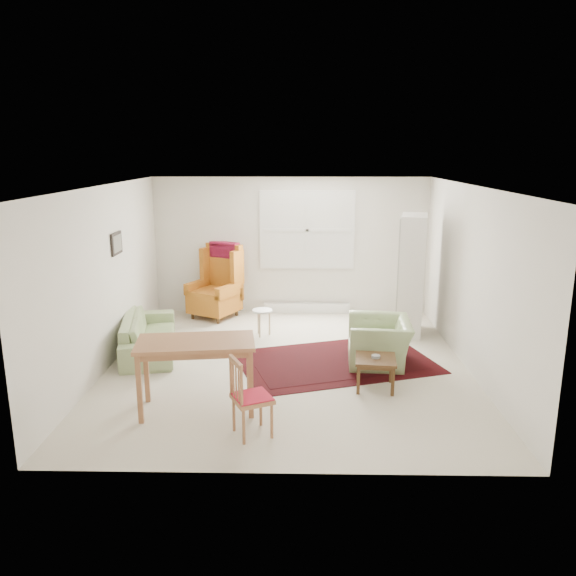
{
  "coord_description": "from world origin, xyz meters",
  "views": [
    {
      "loc": [
        0.16,
        -7.45,
        2.94
      ],
      "look_at": [
        0.0,
        0.3,
        1.05
      ],
      "focal_mm": 35.0,
      "sensor_mm": 36.0,
      "label": 1
    }
  ],
  "objects_px": {
    "wingback_chair": "(214,281)",
    "coffee_table": "(375,373)",
    "desk": "(197,375)",
    "stool": "(263,322)",
    "cabinet": "(412,275)",
    "desk_chair": "(252,396)",
    "sofa": "(148,327)",
    "armchair": "(379,337)"
  },
  "relations": [
    {
      "from": "armchair",
      "to": "wingback_chair",
      "type": "bearing_deg",
      "value": -125.77
    },
    {
      "from": "desk_chair",
      "to": "wingback_chair",
      "type": "bearing_deg",
      "value": -11.86
    },
    {
      "from": "wingback_chair",
      "to": "desk_chair",
      "type": "height_order",
      "value": "wingback_chair"
    },
    {
      "from": "wingback_chair",
      "to": "cabinet",
      "type": "relative_size",
      "value": 0.68
    },
    {
      "from": "sofa",
      "to": "desk_chair",
      "type": "distance_m",
      "value": 3.1
    },
    {
      "from": "wingback_chair",
      "to": "stool",
      "type": "xyz_separation_m",
      "value": [
        0.94,
        -1.01,
        -0.45
      ]
    },
    {
      "from": "wingback_chair",
      "to": "cabinet",
      "type": "height_order",
      "value": "cabinet"
    },
    {
      "from": "cabinet",
      "to": "desk",
      "type": "xyz_separation_m",
      "value": [
        -3.01,
        -2.93,
        -0.56
      ]
    },
    {
      "from": "sofa",
      "to": "desk",
      "type": "bearing_deg",
      "value": -162.62
    },
    {
      "from": "wingback_chair",
      "to": "desk_chair",
      "type": "relative_size",
      "value": 1.53
    },
    {
      "from": "armchair",
      "to": "coffee_table",
      "type": "relative_size",
      "value": 1.94
    },
    {
      "from": "cabinet",
      "to": "coffee_table",
      "type": "bearing_deg",
      "value": -98.15
    },
    {
      "from": "sofa",
      "to": "stool",
      "type": "distance_m",
      "value": 1.84
    },
    {
      "from": "cabinet",
      "to": "sofa",
      "type": "bearing_deg",
      "value": -153.92
    },
    {
      "from": "coffee_table",
      "to": "desk_chair",
      "type": "bearing_deg",
      "value": -139.61
    },
    {
      "from": "sofa",
      "to": "cabinet",
      "type": "distance_m",
      "value": 4.25
    },
    {
      "from": "sofa",
      "to": "desk_chair",
      "type": "height_order",
      "value": "desk_chair"
    },
    {
      "from": "desk",
      "to": "desk_chair",
      "type": "distance_m",
      "value": 0.91
    },
    {
      "from": "sofa",
      "to": "stool",
      "type": "relative_size",
      "value": 4.24
    },
    {
      "from": "sofa",
      "to": "coffee_table",
      "type": "relative_size",
      "value": 3.71
    },
    {
      "from": "armchair",
      "to": "cabinet",
      "type": "bearing_deg",
      "value": 157.22
    },
    {
      "from": "wingback_chair",
      "to": "coffee_table",
      "type": "xyz_separation_m",
      "value": [
        2.51,
        -3.1,
        -0.46
      ]
    },
    {
      "from": "coffee_table",
      "to": "armchair",
      "type": "bearing_deg",
      "value": 79.21
    },
    {
      "from": "sofa",
      "to": "desk",
      "type": "distance_m",
      "value": 2.23
    },
    {
      "from": "sofa",
      "to": "stool",
      "type": "bearing_deg",
      "value": -76.33
    },
    {
      "from": "cabinet",
      "to": "desk_chair",
      "type": "bearing_deg",
      "value": -110.83
    },
    {
      "from": "coffee_table",
      "to": "cabinet",
      "type": "relative_size",
      "value": 0.26
    },
    {
      "from": "stool",
      "to": "desk_chair",
      "type": "distance_m",
      "value": 3.33
    },
    {
      "from": "armchair",
      "to": "desk",
      "type": "relative_size",
      "value": 0.73
    },
    {
      "from": "desk",
      "to": "desk_chair",
      "type": "relative_size",
      "value": 1.52
    },
    {
      "from": "stool",
      "to": "desk",
      "type": "height_order",
      "value": "desk"
    },
    {
      "from": "cabinet",
      "to": "desk_chair",
      "type": "distance_m",
      "value": 4.26
    },
    {
      "from": "stool",
      "to": "desk",
      "type": "relative_size",
      "value": 0.33
    },
    {
      "from": "wingback_chair",
      "to": "desk",
      "type": "xyz_separation_m",
      "value": [
        0.36,
        -3.75,
        -0.25
      ]
    },
    {
      "from": "armchair",
      "to": "stool",
      "type": "height_order",
      "value": "armchair"
    },
    {
      "from": "coffee_table",
      "to": "desk_chair",
      "type": "height_order",
      "value": "desk_chair"
    },
    {
      "from": "stool",
      "to": "cabinet",
      "type": "distance_m",
      "value": 2.56
    },
    {
      "from": "armchair",
      "to": "wingback_chair",
      "type": "height_order",
      "value": "wingback_chair"
    },
    {
      "from": "armchair",
      "to": "sofa",
      "type": "bearing_deg",
      "value": -93.11
    },
    {
      "from": "desk",
      "to": "coffee_table",
      "type": "bearing_deg",
      "value": 16.79
    },
    {
      "from": "sofa",
      "to": "wingback_chair",
      "type": "bearing_deg",
      "value": -33.56
    },
    {
      "from": "coffee_table",
      "to": "stool",
      "type": "height_order",
      "value": "stool"
    }
  ]
}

